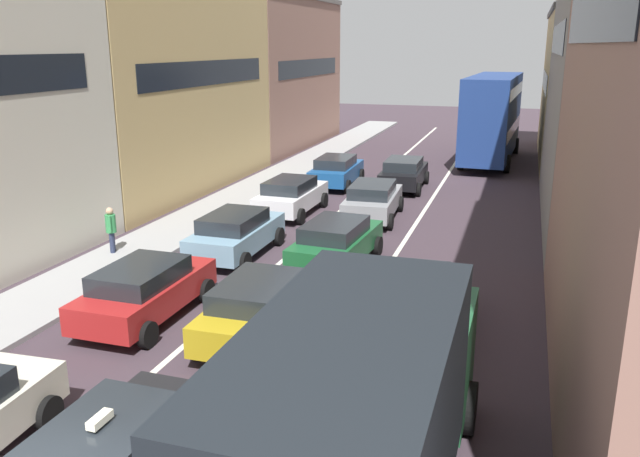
# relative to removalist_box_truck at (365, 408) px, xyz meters

# --- Properties ---
(sidewalk_left) EXTENTS (2.60, 64.00, 0.14)m
(sidewalk_left) POSITION_rel_removalist_box_truck_xyz_m (-10.40, 17.64, -1.90)
(sidewalk_left) COLOR #959595
(sidewalk_left) RESTS_ON ground
(lane_stripe_left) EXTENTS (0.16, 60.00, 0.01)m
(lane_stripe_left) POSITION_rel_removalist_box_truck_xyz_m (-5.40, 17.64, -1.97)
(lane_stripe_left) COLOR silver
(lane_stripe_left) RESTS_ON ground
(lane_stripe_right) EXTENTS (0.16, 60.00, 0.01)m
(lane_stripe_right) POSITION_rel_removalist_box_truck_xyz_m (-2.00, 17.64, -1.97)
(lane_stripe_right) COLOR silver
(lane_stripe_right) RESTS_ON ground
(building_row_left) EXTENTS (7.20, 43.90, 11.13)m
(building_row_left) POSITION_rel_removalist_box_truck_xyz_m (-15.70, 19.08, 3.28)
(building_row_left) COLOR beige
(building_row_left) RESTS_ON ground
(removalist_box_truck) EXTENTS (2.71, 7.71, 3.58)m
(removalist_box_truck) POSITION_rel_removalist_box_truck_xyz_m (0.00, 0.00, 0.00)
(removalist_box_truck) COLOR #1E5933
(removalist_box_truck) RESTS_ON ground
(sedan_centre_lane_second) EXTENTS (2.10, 4.32, 1.49)m
(sedan_centre_lane_second) POSITION_rel_removalist_box_truck_xyz_m (-3.88, 5.48, -1.18)
(sedan_centre_lane_second) COLOR #B29319
(sedan_centre_lane_second) RESTS_ON ground
(wagon_left_lane_second) EXTENTS (2.07, 4.31, 1.49)m
(wagon_left_lane_second) POSITION_rel_removalist_box_truck_xyz_m (-7.08, 5.59, -1.18)
(wagon_left_lane_second) COLOR #A51E1E
(wagon_left_lane_second) RESTS_ON ground
(hatchback_centre_lane_third) EXTENTS (2.29, 4.41, 1.49)m
(hatchback_centre_lane_third) POSITION_rel_removalist_box_truck_xyz_m (-3.60, 11.03, -1.18)
(hatchback_centre_lane_third) COLOR #19592D
(hatchback_centre_lane_third) RESTS_ON ground
(sedan_left_lane_third) EXTENTS (2.07, 4.30, 1.49)m
(sedan_left_lane_third) POSITION_rel_removalist_box_truck_xyz_m (-7.05, 11.01, -1.18)
(sedan_left_lane_third) COLOR #759EB7
(sedan_left_lane_third) RESTS_ON ground
(coupe_centre_lane_fourth) EXTENTS (2.25, 4.39, 1.49)m
(coupe_centre_lane_fourth) POSITION_rel_removalist_box_truck_xyz_m (-3.80, 16.97, -1.18)
(coupe_centre_lane_fourth) COLOR gray
(coupe_centre_lane_fourth) RESTS_ON ground
(sedan_left_lane_fourth) EXTENTS (2.12, 4.33, 1.49)m
(sedan_left_lane_fourth) POSITION_rel_removalist_box_truck_xyz_m (-7.20, 16.75, -1.18)
(sedan_left_lane_fourth) COLOR silver
(sedan_left_lane_fourth) RESTS_ON ground
(sedan_centre_lane_fifth) EXTENTS (2.14, 4.34, 1.49)m
(sedan_centre_lane_fifth) POSITION_rel_removalist_box_truck_xyz_m (-3.64, 22.93, -1.18)
(sedan_centre_lane_fifth) COLOR black
(sedan_centre_lane_fifth) RESTS_ON ground
(sedan_left_lane_fifth) EXTENTS (2.15, 4.35, 1.49)m
(sedan_left_lane_fifth) POSITION_rel_removalist_box_truck_xyz_m (-6.94, 22.56, -1.18)
(sedan_left_lane_fifth) COLOR #194C8C
(sedan_left_lane_fifth) RESTS_ON ground
(sedan_right_lane_behind_truck) EXTENTS (2.14, 4.34, 1.49)m
(sedan_right_lane_behind_truck) POSITION_rel_removalist_box_truck_xyz_m (-0.49, 7.03, -1.18)
(sedan_right_lane_behind_truck) COLOR beige
(sedan_right_lane_behind_truck) RESTS_ON ground
(bus_mid_queue_primary) EXTENTS (3.16, 10.60, 5.06)m
(bus_mid_queue_primary) POSITION_rel_removalist_box_truck_xyz_m (-0.10, 31.94, 0.86)
(bus_mid_queue_primary) COLOR navy
(bus_mid_queue_primary) RESTS_ON ground
(pedestrian_near_kerb) EXTENTS (0.34, 0.49, 1.66)m
(pedestrian_near_kerb) POSITION_rel_removalist_box_truck_xyz_m (-10.96, 9.75, -1.03)
(pedestrian_near_kerb) COLOR #262D47
(pedestrian_near_kerb) RESTS_ON ground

